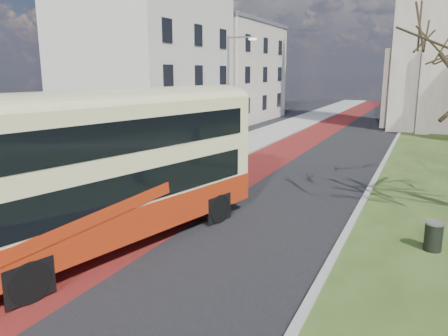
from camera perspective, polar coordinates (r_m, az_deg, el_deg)
The scene contains 12 objects.
ground at distance 14.47m, azimuth -13.28°, elevation -11.38°, with size 160.00×160.00×0.00m, color black.
road_carriageway at distance 31.58m, azimuth 12.02°, elevation 1.73°, with size 9.00×120.00×0.01m, color black.
bus_lane at distance 32.27m, azimuth 7.35°, elevation 2.13°, with size 3.40×120.00×0.01m, color #591414.
pavement_west at distance 33.59m, azimuth 1.17°, elevation 2.74°, with size 4.00×120.00×0.12m, color gray.
kerb_west at distance 32.84m, azimuth 4.36°, elevation 2.48°, with size 0.25×120.00×0.13m, color #999993.
kerb_east at distance 32.85m, azimuth 20.66°, elevation 1.71°, with size 0.25×80.00×0.13m, color #999993.
pedestrian_railing at distance 18.97m, azimuth -12.94°, elevation -3.80°, with size 0.07×24.00×1.12m.
street_block_near at distance 39.28m, azimuth -9.98°, elevation 13.43°, with size 10.30×14.30×13.00m.
street_block_far at distance 53.21m, azimuth 0.17°, elevation 12.53°, with size 10.30×16.30×11.50m.
streetlamp at distance 31.03m, azimuth 0.80°, elevation 10.35°, with size 2.13×0.18×8.00m.
bus at distance 14.60m, azimuth -14.92°, elevation 0.55°, with size 5.39×12.31×5.01m.
litter_bin at distance 15.93m, azimuth 25.68°, elevation -8.03°, with size 0.71×0.71×0.97m.
Camera 1 is at (8.40, -10.27, 5.79)m, focal length 35.00 mm.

